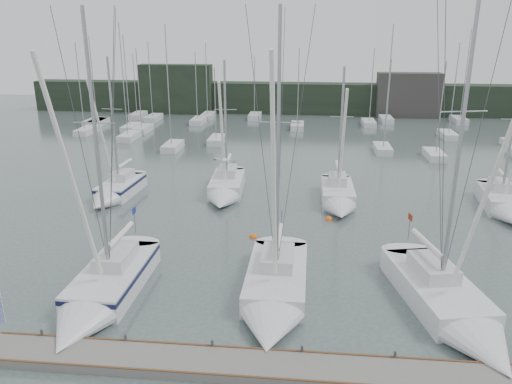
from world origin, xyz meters
TOP-DOWN VIEW (x-y plane):
  - ground at (0.00, 0.00)m, footprint 160.00×160.00m
  - dock at (0.00, -5.00)m, footprint 24.00×2.00m
  - far_treeline at (0.00, 62.00)m, footprint 90.00×4.00m
  - far_building_left at (-20.00, 60.00)m, footprint 12.00×3.00m
  - far_building_right at (18.00, 60.00)m, footprint 10.00×3.00m
  - mast_forest at (-5.82, 45.78)m, footprint 58.56×27.44m
  - sailboat_near_left at (-8.59, -0.69)m, footprint 3.22×10.81m
  - sailboat_near_center at (0.48, 0.03)m, footprint 3.33×10.66m
  - sailboat_near_right at (9.50, -0.51)m, footprint 5.41×11.33m
  - sailboat_mid_a at (-14.19, 15.98)m, footprint 3.08×8.01m
  - sailboat_mid_b at (-4.88, 17.41)m, footprint 3.12×8.92m
  - sailboat_mid_c at (4.66, 16.12)m, footprint 2.67×8.39m
  - sailboat_mid_e at (17.58, 15.87)m, footprint 3.55×8.55m
  - buoy_a at (-1.58, 9.07)m, footprint 0.56×0.56m
  - buoy_b at (3.80, 12.96)m, footprint 0.57×0.57m
  - buoy_c at (-10.91, 10.09)m, footprint 0.47×0.47m
  - seagull at (-2.08, 0.68)m, footprint 1.06×0.52m

SIDE VIEW (x-z plane):
  - ground at x=0.00m, z-range 0.00..0.00m
  - buoy_a at x=-1.58m, z-range -0.28..0.28m
  - buoy_b at x=3.80m, z-range -0.28..0.28m
  - buoy_c at x=-10.91m, z-range -0.24..0.24m
  - dock at x=0.00m, z-range 0.00..0.40m
  - mast_forest at x=-5.82m, z-range -6.78..7.73m
  - sailboat_near_center at x=0.48m, z-range -7.50..8.63m
  - sailboat_mid_e at x=17.58m, z-range -5.41..6.62m
  - sailboat_mid_b at x=-4.88m, z-range -5.51..6.74m
  - sailboat_mid_a at x=-14.19m, z-range -5.64..6.87m
  - sailboat_near_right at x=9.50m, z-range -8.05..9.29m
  - sailboat_mid_c at x=4.66m, z-range -5.32..6.55m
  - sailboat_near_left at x=-8.59m, z-range -7.35..8.62m
  - far_treeline at x=0.00m, z-range 0.00..5.00m
  - far_building_right at x=18.00m, z-range 0.00..7.00m
  - far_building_left at x=-20.00m, z-range 0.00..8.00m
  - seagull at x=-2.08m, z-range 7.64..7.86m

